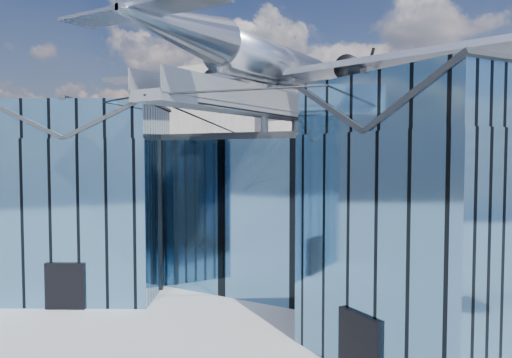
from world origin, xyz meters
The scene contains 3 objects.
ground_plane centered at (0.00, 0.00, 0.00)m, with size 120.00×120.00×0.00m, color gray.
museum centered at (0.00, 5.82, 5.54)m, with size 32.88×24.50×17.60m.
bg_towers centered at (1.45, 50.49, 10.01)m, with size 77.00×24.50×26.00m.
Camera 1 is at (14.66, -22.50, 8.70)m, focal length 35.00 mm.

